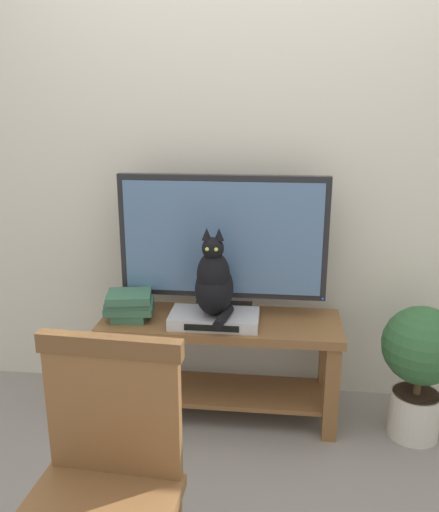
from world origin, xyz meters
TOP-DOWN VIEW (x-y plane):
  - ground_plane at (0.00, 0.00)m, footprint 12.00×12.00m
  - back_wall at (0.00, 0.82)m, footprint 7.00×0.12m
  - tv_stand at (-0.08, 0.46)m, footprint 1.20×0.41m
  - tv at (-0.08, 0.54)m, footprint 1.03×0.20m
  - media_box at (-0.10, 0.39)m, footprint 0.43×0.23m
  - cat at (-0.10, 0.38)m, footprint 0.19×0.34m
  - wooden_chair at (-0.29, -0.74)m, footprint 0.46×0.46m
  - book_stack at (-0.53, 0.41)m, footprint 0.26×0.22m
  - potted_plant at (0.88, 0.38)m, footprint 0.37×0.37m

SIDE VIEW (x-z plane):
  - ground_plane at x=0.00m, z-range 0.00..0.00m
  - tv_stand at x=-0.08m, z-range 0.10..0.63m
  - potted_plant at x=0.88m, z-range 0.07..0.74m
  - wooden_chair at x=-0.29m, z-range 0.08..1.01m
  - media_box at x=-0.10m, z-range 0.53..0.59m
  - book_stack at x=-0.53m, z-range 0.54..0.68m
  - cat at x=-0.10m, z-range 0.54..0.98m
  - tv at x=-0.08m, z-range 0.56..1.27m
  - back_wall at x=0.00m, z-range 0.00..2.80m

